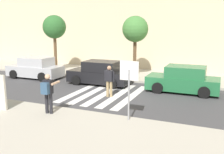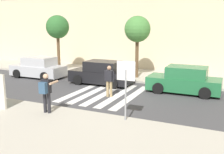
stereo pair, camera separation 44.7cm
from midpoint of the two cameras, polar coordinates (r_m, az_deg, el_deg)
name	(u,v)px [view 1 (the left image)]	position (r m, az deg, el deg)	size (l,w,h in m)	color
ground_plane	(104,94)	(14.90, -2.69, -3.83)	(120.00, 120.00, 0.00)	#424244
sidewalk_near	(30,135)	(9.97, -18.63, -11.94)	(60.00, 6.00, 0.14)	#B2AD9E
sidewalk_far	(136,75)	(20.32, 4.64, 0.49)	(60.00, 4.80, 0.14)	#B2AD9E
building_facade_far	(152,32)	(24.18, 8.10, 9.60)	(56.00, 4.00, 6.37)	beige
crosswalk_stripe_0	(81,91)	(15.80, -7.62, -3.01)	(0.44, 5.20, 0.01)	silver
crosswalk_stripe_1	(93,92)	(15.42, -5.05, -3.32)	(0.44, 5.20, 0.01)	silver
crosswalk_stripe_2	(105,94)	(15.08, -2.36, -3.63)	(0.44, 5.20, 0.01)	silver
crosswalk_stripe_3	(118,95)	(14.76, 0.45, -3.95)	(0.44, 5.20, 0.01)	silver
crosswalk_stripe_4	(132,97)	(14.49, 3.39, -4.27)	(0.44, 5.20, 0.01)	silver
stop_sign	(129,78)	(10.23, 2.50, -0.14)	(0.76, 0.08, 2.39)	gray
photographer_with_backpack	(48,90)	(11.49, -14.88, -2.83)	(0.62, 0.87, 1.72)	#232328
pedestrian_crossing	(109,80)	(14.19, -1.50, -0.55)	(0.58, 0.25, 1.72)	tan
parked_car_silver	(35,68)	(20.19, -16.93, 1.84)	(4.10, 1.92, 1.55)	#B7BABF
parked_car_black	(100,73)	(17.32, -3.36, 0.79)	(4.10, 1.92, 1.55)	black
parked_car_green	(183,80)	(15.73, 14.49, -0.65)	(4.10, 1.92, 1.55)	#236B3D
street_tree_west	(54,28)	(21.35, -13.04, 10.43)	(1.82, 1.82, 4.47)	brown
street_tree_center	(135,30)	(18.68, 4.38, 10.22)	(1.83, 1.83, 4.36)	brown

